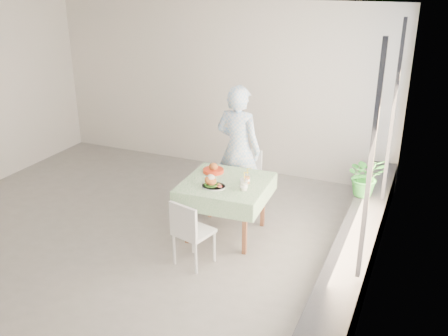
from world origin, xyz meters
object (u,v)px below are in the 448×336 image
at_px(cafe_table, 226,202).
at_px(potted_plant, 366,176).
at_px(diner, 238,149).
at_px(main_dish, 212,183).
at_px(chair_far, 244,189).
at_px(juice_cup_orange, 247,179).
at_px(chair_near, 193,245).

height_order(cafe_table, potted_plant, potted_plant).
distance_m(diner, main_dish, 0.99).
distance_m(cafe_table, main_dish, 0.41).
height_order(chair_far, juice_cup_orange, juice_cup_orange).
height_order(chair_near, diner, diner).
bearing_deg(cafe_table, chair_far, 95.84).
bearing_deg(diner, juice_cup_orange, 125.41).
xyz_separation_m(chair_far, potted_plant, (1.67, -0.05, 0.51)).
bearing_deg(cafe_table, main_dish, -113.28).
bearing_deg(potted_plant, main_dish, -148.15).
relative_size(cafe_table, juice_cup_orange, 4.48).
bearing_deg(chair_far, chair_near, -89.29).
height_order(chair_far, diner, diner).
relative_size(diner, potted_plant, 3.36).
bearing_deg(chair_near, cafe_table, 85.08).
xyz_separation_m(chair_near, diner, (-0.08, 1.57, 0.65)).
bearing_deg(cafe_table, chair_near, -94.92).
relative_size(cafe_table, chair_far, 1.32).
relative_size(chair_far, juice_cup_orange, 3.41).
bearing_deg(chair_near, juice_cup_orange, 69.08).
bearing_deg(potted_plant, chair_far, 178.30).
relative_size(chair_far, chair_near, 1.01).
bearing_deg(chair_far, main_dish, -90.17).
distance_m(chair_far, diner, 0.66).
bearing_deg(chair_near, potted_plant, 44.53).
height_order(cafe_table, chair_far, chair_far).
relative_size(cafe_table, chair_near, 1.33).
height_order(diner, main_dish, diner).
relative_size(juice_cup_orange, potted_plant, 0.45).
xyz_separation_m(cafe_table, potted_plant, (1.58, 0.83, 0.31)).
bearing_deg(juice_cup_orange, diner, 119.50).
bearing_deg(cafe_table, juice_cup_orange, 11.73).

